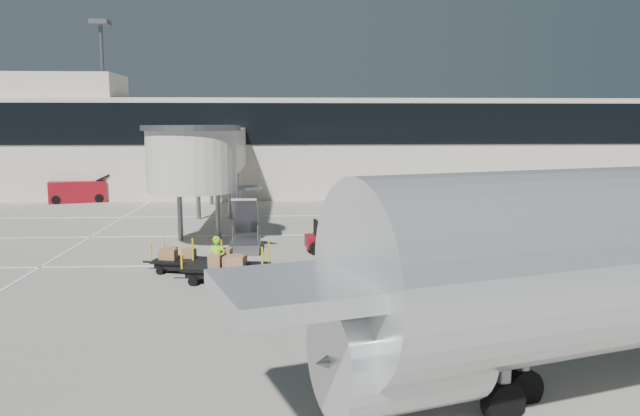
# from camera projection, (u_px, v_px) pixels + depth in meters

# --- Properties ---
(ground) EXTENTS (140.00, 140.00, 0.00)m
(ground) POSITION_uv_depth(u_px,v_px,m) (272.00, 276.00, 25.33)
(ground) COLOR #A39E92
(ground) RESTS_ON ground
(lane_markings) EXTENTS (40.00, 30.00, 0.02)m
(lane_markings) POSITION_uv_depth(u_px,v_px,m) (264.00, 234.00, 34.52)
(lane_markings) COLOR white
(lane_markings) RESTS_ON ground
(terminal) EXTENTS (64.00, 12.11, 15.20)m
(terminal) POSITION_uv_depth(u_px,v_px,m) (275.00, 145.00, 54.34)
(terminal) COLOR beige
(terminal) RESTS_ON ground
(jet_bridge) EXTENTS (5.70, 20.40, 6.03)m
(jet_bridge) POSITION_uv_depth(u_px,v_px,m) (208.00, 154.00, 36.64)
(jet_bridge) COLOR beige
(jet_bridge) RESTS_ON ground
(baggage_tug) EXTENTS (2.47, 1.72, 1.55)m
(baggage_tug) POSITION_uv_depth(u_px,v_px,m) (331.00, 240.00, 29.92)
(baggage_tug) COLOR maroon
(baggage_tug) RESTS_ON ground
(suitcase_cart) EXTENTS (3.39, 2.04, 1.30)m
(suitcase_cart) POSITION_uv_depth(u_px,v_px,m) (347.00, 235.00, 31.65)
(suitcase_cart) COLOR black
(suitcase_cart) RESTS_ON ground
(box_cart_near) EXTENTS (4.08, 2.09, 1.57)m
(box_cart_near) POSITION_uv_depth(u_px,v_px,m) (227.00, 267.00, 24.30)
(box_cart_near) COLOR black
(box_cart_near) RESTS_ON ground
(box_cart_far) EXTENTS (3.40, 1.96, 1.30)m
(box_cart_far) POSITION_uv_depth(u_px,v_px,m) (184.00, 261.00, 25.83)
(box_cart_far) COLOR black
(box_cart_far) RESTS_ON ground
(ground_worker) EXTENTS (0.73, 0.54, 1.84)m
(ground_worker) POSITION_uv_depth(u_px,v_px,m) (217.00, 259.00, 24.14)
(ground_worker) COLOR #7BD616
(ground_worker) RESTS_ON ground
(minivan) EXTENTS (3.34, 4.88, 1.72)m
(minivan) POSITION_uv_depth(u_px,v_px,m) (408.00, 203.00, 39.88)
(minivan) COLOR white
(minivan) RESTS_ON ground
(belt_loader) EXTENTS (4.75, 2.84, 2.16)m
(belt_loader) POSITION_uv_depth(u_px,v_px,m) (78.00, 191.00, 48.11)
(belt_loader) COLOR maroon
(belt_loader) RESTS_ON ground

